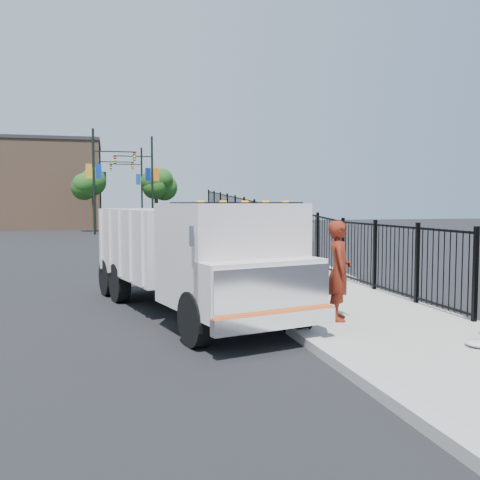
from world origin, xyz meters
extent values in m
plane|color=black|center=(0.00, 0.00, 0.00)|extent=(120.00, 120.00, 0.00)
cube|color=#9E998E|center=(1.93, -2.00, 0.06)|extent=(3.55, 12.00, 0.12)
cube|color=#ADAAA3|center=(0.00, -2.00, 0.08)|extent=(0.30, 12.00, 0.16)
cube|color=#9E998E|center=(2.12, 16.00, 0.00)|extent=(3.95, 24.06, 3.19)
cube|color=black|center=(3.55, 12.00, 0.90)|extent=(0.10, 28.00, 1.80)
cube|color=black|center=(-1.65, 0.92, 0.52)|extent=(2.51, 6.46, 0.21)
cube|color=silver|center=(-1.11, -1.18, 1.46)|extent=(2.67, 2.56, 1.89)
cube|color=silver|center=(-0.82, -2.33, 0.99)|extent=(2.31, 1.19, 0.94)
cube|color=silver|center=(-0.73, -2.67, 0.99)|extent=(2.12, 0.61, 0.80)
cube|color=silver|center=(-0.72, -2.74, 0.52)|extent=(2.24, 0.73, 0.26)
cube|color=orange|center=(-0.72, -2.74, 0.66)|extent=(2.21, 0.61, 0.06)
cube|color=black|center=(-1.06, -1.41, 2.03)|extent=(2.32, 1.71, 0.80)
cube|color=silver|center=(-1.96, 2.11, 1.46)|extent=(3.18, 4.41, 1.61)
cube|color=silver|center=(-2.02, -2.39, 1.89)|extent=(0.07, 0.07, 0.33)
cube|color=silver|center=(0.26, -1.81, 1.89)|extent=(0.07, 0.07, 0.33)
cube|color=orange|center=(-1.80, -1.94, 2.43)|extent=(0.11, 0.10, 0.06)
cube|color=orange|center=(-1.39, -1.84, 2.43)|extent=(0.11, 0.10, 0.06)
cube|color=orange|center=(-0.97, -1.73, 2.43)|extent=(0.11, 0.10, 0.06)
cube|color=orange|center=(-0.56, -1.63, 2.43)|extent=(0.11, 0.10, 0.06)
cube|color=orange|center=(-0.15, -1.52, 2.43)|extent=(0.11, 0.10, 0.06)
cylinder|color=black|center=(-1.91, -2.07, 0.47)|extent=(0.53, 0.99, 0.94)
cylinder|color=black|center=(0.01, -1.58, 0.47)|extent=(0.53, 0.99, 0.94)
cylinder|color=black|center=(-3.06, 2.41, 0.47)|extent=(0.53, 0.99, 0.94)
cylinder|color=black|center=(-1.14, 2.90, 0.47)|extent=(0.53, 0.99, 0.94)
cylinder|color=black|center=(-3.32, 3.42, 0.47)|extent=(0.53, 0.99, 0.94)
cylinder|color=black|center=(-1.40, 3.91, 0.47)|extent=(0.53, 0.99, 0.94)
imported|color=maroon|center=(1.06, -1.23, 1.10)|extent=(0.69, 0.83, 1.95)
ellipsoid|color=silver|center=(2.43, -3.59, 0.18)|extent=(0.44, 0.44, 0.11)
cylinder|color=black|center=(-4.29, 31.23, 4.00)|extent=(0.18, 0.18, 8.00)
cube|color=black|center=(-2.69, 31.23, 6.30)|extent=(3.20, 0.08, 0.08)
cube|color=black|center=(-1.25, 31.23, 5.95)|extent=(0.18, 0.22, 0.60)
cube|color=#0C2D95|center=(-3.94, 31.23, 4.80)|extent=(0.45, 0.04, 1.10)
cube|color=orange|center=(-4.64, 31.23, 4.80)|extent=(0.45, 0.04, 1.10)
cylinder|color=black|center=(0.39, 35.00, 4.00)|extent=(0.18, 0.18, 8.00)
cube|color=black|center=(-1.21, 35.00, 6.30)|extent=(3.20, 0.08, 0.08)
cube|color=black|center=(-2.65, 35.00, 5.95)|extent=(0.18, 0.22, 0.60)
cube|color=orange|center=(0.74, 35.00, 4.80)|extent=(0.45, 0.04, 1.10)
cube|color=navy|center=(0.04, 35.00, 4.80)|extent=(0.45, 0.04, 1.10)
cylinder|color=black|center=(-3.96, 41.80, 4.00)|extent=(0.18, 0.18, 8.00)
cube|color=black|center=(-2.36, 41.80, 6.30)|extent=(3.20, 0.08, 0.08)
cube|color=black|center=(-0.92, 41.80, 5.95)|extent=(0.18, 0.22, 0.60)
cube|color=navy|center=(-3.61, 41.80, 4.80)|extent=(0.45, 0.04, 1.10)
cube|color=#EA4E06|center=(-4.31, 41.80, 4.80)|extent=(0.45, 0.04, 1.10)
cylinder|color=black|center=(0.12, 44.78, 4.00)|extent=(0.18, 0.18, 8.00)
cube|color=black|center=(-1.48, 44.78, 6.30)|extent=(3.20, 0.08, 0.08)
cube|color=black|center=(-2.92, 44.78, 5.95)|extent=(0.18, 0.22, 0.60)
cube|color=gold|center=(0.47, 44.78, 4.80)|extent=(0.45, 0.04, 1.10)
cube|color=#1A4F9B|center=(-0.23, 44.78, 4.80)|extent=(0.45, 0.04, 1.10)
cylinder|color=#382314|center=(-4.39, 34.95, 1.60)|extent=(0.36, 0.36, 3.20)
sphere|color=#194714|center=(-4.39, 34.95, 4.00)|extent=(2.30, 2.30, 2.30)
cylinder|color=#382314|center=(1.04, 38.74, 1.60)|extent=(0.36, 0.36, 3.20)
sphere|color=#194714|center=(1.04, 38.74, 4.00)|extent=(2.24, 2.24, 2.24)
cylinder|color=#382314|center=(-5.46, 47.89, 1.60)|extent=(0.36, 0.36, 3.20)
sphere|color=#194714|center=(-5.46, 47.89, 4.00)|extent=(2.54, 2.54, 2.54)
cube|color=#8C664C|center=(-9.00, 44.00, 4.00)|extent=(10.00, 10.00, 8.00)
camera|label=1|loc=(-3.32, -10.83, 2.42)|focal=40.00mm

